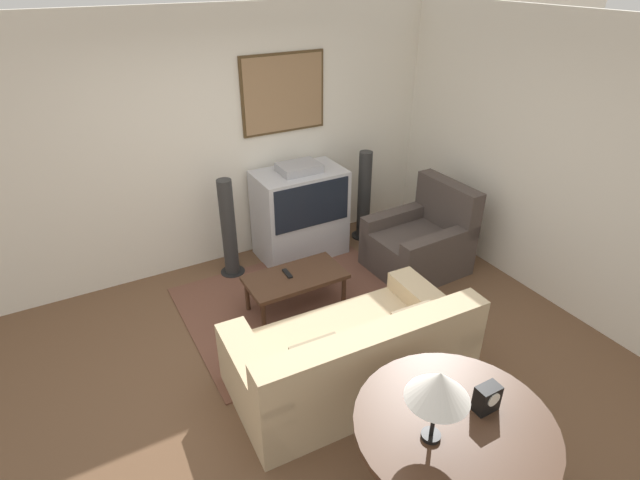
{
  "coord_description": "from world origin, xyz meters",
  "views": [
    {
      "loc": [
        -1.46,
        -2.8,
        3.05
      ],
      "look_at": [
        0.52,
        0.74,
        0.75
      ],
      "focal_mm": 28.0,
      "sensor_mm": 36.0,
      "label": 1
    }
  ],
  "objects_px": {
    "console_table": "(454,431)",
    "mantel_clock": "(487,398)",
    "table_lamp": "(439,387)",
    "speaker_tower_left": "(229,231)",
    "speaker_tower_right": "(364,198)",
    "coffee_table": "(295,279)",
    "armchair": "(420,244)",
    "tv": "(300,213)",
    "couch": "(352,358)"
  },
  "relations": [
    {
      "from": "couch",
      "to": "armchair",
      "type": "height_order",
      "value": "armchair"
    },
    {
      "from": "table_lamp",
      "to": "speaker_tower_left",
      "type": "distance_m",
      "value": 3.27
    },
    {
      "from": "console_table",
      "to": "mantel_clock",
      "type": "xyz_separation_m",
      "value": [
        0.22,
        -0.0,
        0.15
      ]
    },
    {
      "from": "couch",
      "to": "console_table",
      "type": "height_order",
      "value": "couch"
    },
    {
      "from": "coffee_table",
      "to": "console_table",
      "type": "relative_size",
      "value": 0.82
    },
    {
      "from": "armchair",
      "to": "speaker_tower_right",
      "type": "distance_m",
      "value": 0.95
    },
    {
      "from": "table_lamp",
      "to": "speaker_tower_right",
      "type": "height_order",
      "value": "table_lamp"
    },
    {
      "from": "mantel_clock",
      "to": "speaker_tower_right",
      "type": "xyz_separation_m",
      "value": [
        1.3,
        3.21,
        -0.31
      ]
    },
    {
      "from": "mantel_clock",
      "to": "tv",
      "type": "bearing_deg",
      "value": 82.25
    },
    {
      "from": "tv",
      "to": "speaker_tower_left",
      "type": "distance_m",
      "value": 0.86
    },
    {
      "from": "armchair",
      "to": "console_table",
      "type": "xyz_separation_m",
      "value": [
        -1.67,
        -2.29,
        0.38
      ]
    },
    {
      "from": "couch",
      "to": "coffee_table",
      "type": "xyz_separation_m",
      "value": [
        0.07,
        1.13,
        0.06
      ]
    },
    {
      "from": "table_lamp",
      "to": "mantel_clock",
      "type": "xyz_separation_m",
      "value": [
        0.41,
        -0.0,
        -0.3
      ]
    },
    {
      "from": "speaker_tower_right",
      "to": "table_lamp",
      "type": "bearing_deg",
      "value": -117.97
    },
    {
      "from": "mantel_clock",
      "to": "coffee_table",
      "type": "bearing_deg",
      "value": 92.44
    },
    {
      "from": "coffee_table",
      "to": "armchair",
      "type": "bearing_deg",
      "value": 0.18
    },
    {
      "from": "armchair",
      "to": "speaker_tower_right",
      "type": "xyz_separation_m",
      "value": [
        -0.15,
        0.92,
        0.22
      ]
    },
    {
      "from": "table_lamp",
      "to": "speaker_tower_right",
      "type": "relative_size",
      "value": 0.43
    },
    {
      "from": "armchair",
      "to": "console_table",
      "type": "bearing_deg",
      "value": -37.89
    },
    {
      "from": "couch",
      "to": "speaker_tower_right",
      "type": "height_order",
      "value": "speaker_tower_right"
    },
    {
      "from": "coffee_table",
      "to": "speaker_tower_left",
      "type": "height_order",
      "value": "speaker_tower_left"
    },
    {
      "from": "mantel_clock",
      "to": "armchair",
      "type": "bearing_deg",
      "value": 57.81
    },
    {
      "from": "couch",
      "to": "coffee_table",
      "type": "relative_size",
      "value": 1.98
    },
    {
      "from": "tv",
      "to": "speaker_tower_right",
      "type": "height_order",
      "value": "tv"
    },
    {
      "from": "couch",
      "to": "speaker_tower_right",
      "type": "distance_m",
      "value": 2.53
    },
    {
      "from": "armchair",
      "to": "speaker_tower_right",
      "type": "bearing_deg",
      "value": -172.82
    },
    {
      "from": "speaker_tower_right",
      "to": "speaker_tower_left",
      "type": "bearing_deg",
      "value": 180.0
    },
    {
      "from": "tv",
      "to": "couch",
      "type": "height_order",
      "value": "tv"
    },
    {
      "from": "coffee_table",
      "to": "console_table",
      "type": "distance_m",
      "value": 2.32
    },
    {
      "from": "couch",
      "to": "mantel_clock",
      "type": "bearing_deg",
      "value": 100.21
    },
    {
      "from": "armchair",
      "to": "speaker_tower_right",
      "type": "height_order",
      "value": "speaker_tower_right"
    },
    {
      "from": "console_table",
      "to": "table_lamp",
      "type": "distance_m",
      "value": 0.48
    },
    {
      "from": "armchair",
      "to": "speaker_tower_left",
      "type": "relative_size",
      "value": 0.89
    },
    {
      "from": "table_lamp",
      "to": "armchair",
      "type": "bearing_deg",
      "value": 51.12
    },
    {
      "from": "armchair",
      "to": "mantel_clock",
      "type": "xyz_separation_m",
      "value": [
        -1.45,
        -2.3,
        0.53
      ]
    },
    {
      "from": "console_table",
      "to": "armchair",
      "type": "bearing_deg",
      "value": 54.01
    },
    {
      "from": "console_table",
      "to": "table_lamp",
      "type": "relative_size",
      "value": 2.43
    },
    {
      "from": "coffee_table",
      "to": "tv",
      "type": "bearing_deg",
      "value": 60.18
    },
    {
      "from": "tv",
      "to": "speaker_tower_right",
      "type": "distance_m",
      "value": 0.86
    },
    {
      "from": "coffee_table",
      "to": "console_table",
      "type": "xyz_separation_m",
      "value": [
        -0.12,
        -2.29,
        0.34
      ]
    },
    {
      "from": "console_table",
      "to": "speaker_tower_right",
      "type": "bearing_deg",
      "value": 64.66
    },
    {
      "from": "armchair",
      "to": "table_lamp",
      "type": "relative_size",
      "value": 2.07
    },
    {
      "from": "speaker_tower_left",
      "to": "speaker_tower_right",
      "type": "xyz_separation_m",
      "value": [
        1.72,
        0.0,
        0.0
      ]
    },
    {
      "from": "armchair",
      "to": "coffee_table",
      "type": "relative_size",
      "value": 1.03
    },
    {
      "from": "armchair",
      "to": "table_lamp",
      "type": "bearing_deg",
      "value": -40.78
    },
    {
      "from": "mantel_clock",
      "to": "speaker_tower_right",
      "type": "height_order",
      "value": "speaker_tower_right"
    },
    {
      "from": "tv",
      "to": "table_lamp",
      "type": "distance_m",
      "value": 3.39
    },
    {
      "from": "speaker_tower_left",
      "to": "speaker_tower_right",
      "type": "height_order",
      "value": "same"
    },
    {
      "from": "speaker_tower_left",
      "to": "table_lamp",
      "type": "bearing_deg",
      "value": -89.72
    },
    {
      "from": "tv",
      "to": "mantel_clock",
      "type": "xyz_separation_m",
      "value": [
        -0.44,
        -3.23,
        0.31
      ]
    }
  ]
}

